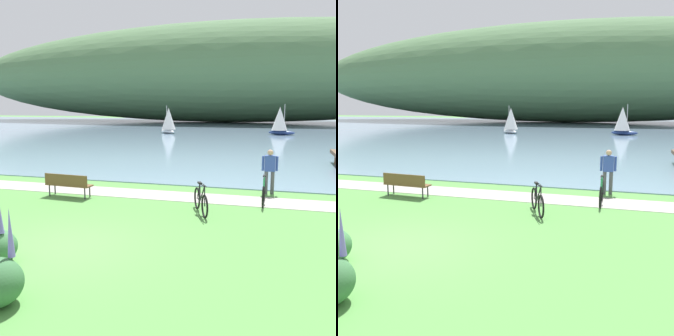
% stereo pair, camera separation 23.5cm
% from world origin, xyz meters
% --- Properties ---
extents(ground_plane, '(200.00, 200.00, 0.00)m').
position_xyz_m(ground_plane, '(0.00, 0.00, 0.00)').
color(ground_plane, '#518E42').
extents(bay_water, '(180.00, 80.00, 0.04)m').
position_xyz_m(bay_water, '(0.00, 47.63, 0.02)').
color(bay_water, '#7A99B2').
rests_on(bay_water, ground).
extents(distant_hillside, '(113.19, 28.00, 19.11)m').
position_xyz_m(distant_hillside, '(-6.13, 69.32, 9.60)').
color(distant_hillside, '#4C7047').
rests_on(distant_hillside, bay_water).
extents(shoreline_path, '(60.00, 1.50, 0.01)m').
position_xyz_m(shoreline_path, '(0.00, 5.77, 0.01)').
color(shoreline_path, '#A39E93').
rests_on(shoreline_path, ground).
extents(park_bench_near_camera, '(1.83, 0.60, 0.88)m').
position_xyz_m(park_bench_near_camera, '(-2.61, 4.55, 0.52)').
color(park_bench_near_camera, brown).
rests_on(park_bench_near_camera, ground).
extents(bicycle_leaning_near_bench, '(0.78, 1.64, 1.01)m').
position_xyz_m(bicycle_leaning_near_bench, '(2.54, 3.79, 0.40)').
color(bicycle_leaning_near_bench, black).
rests_on(bicycle_leaning_near_bench, ground).
extents(bicycle_beside_path, '(0.10, 1.77, 1.01)m').
position_xyz_m(bicycle_beside_path, '(4.40, 5.59, 0.40)').
color(bicycle_beside_path, black).
rests_on(bicycle_beside_path, ground).
extents(person_at_shoreline, '(0.60, 0.27, 1.71)m').
position_xyz_m(person_at_shoreline, '(4.54, 7.18, 0.98)').
color(person_at_shoreline, '#4C4C51').
rests_on(person_at_shoreline, ground).
extents(sailboat_nearest_to_shore, '(3.05, 2.08, 3.46)m').
position_xyz_m(sailboat_nearest_to_shore, '(4.94, 37.54, 1.67)').
color(sailboat_nearest_to_shore, navy).
rests_on(sailboat_nearest_to_shore, bay_water).
extents(sailboat_mid_bay, '(2.63, 2.65, 3.31)m').
position_xyz_m(sailboat_mid_bay, '(-7.80, 36.22, 1.60)').
color(sailboat_mid_bay, white).
rests_on(sailboat_mid_bay, bay_water).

